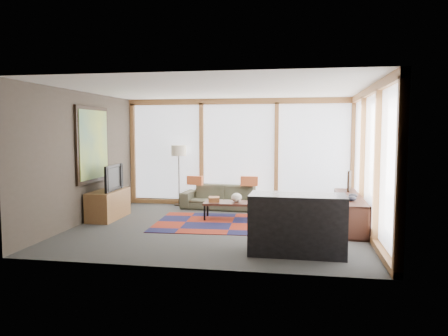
% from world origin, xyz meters
% --- Properties ---
extents(ground, '(5.50, 5.50, 0.00)m').
position_xyz_m(ground, '(0.00, 0.00, 0.00)').
color(ground, '#333230').
rests_on(ground, ground).
extents(room_envelope, '(5.52, 5.02, 2.62)m').
position_xyz_m(room_envelope, '(0.49, 0.56, 1.54)').
color(room_envelope, '#3D352B').
rests_on(room_envelope, ground).
extents(rug, '(3.11, 2.10, 0.01)m').
position_xyz_m(rug, '(0.17, 0.37, 0.01)').
color(rug, maroon).
rests_on(rug, ground).
extents(sofa, '(1.95, 0.90, 0.55)m').
position_xyz_m(sofa, '(-0.30, 1.95, 0.28)').
color(sofa, '#3E3E2E').
rests_on(sofa, ground).
extents(pillow_left, '(0.39, 0.17, 0.21)m').
position_xyz_m(pillow_left, '(-0.97, 1.95, 0.66)').
color(pillow_left, '#CD5E30').
rests_on(pillow_left, sofa).
extents(pillow_right, '(0.41, 0.13, 0.22)m').
position_xyz_m(pillow_right, '(0.32, 1.98, 0.66)').
color(pillow_right, '#CD5E30').
rests_on(pillow_right, sofa).
extents(floor_lamp, '(0.37, 0.37, 1.48)m').
position_xyz_m(floor_lamp, '(-1.45, 2.25, 0.74)').
color(floor_lamp, '#322619').
rests_on(floor_lamp, ground).
extents(coffee_table, '(1.11, 0.62, 0.36)m').
position_xyz_m(coffee_table, '(0.06, 0.79, 0.18)').
color(coffee_table, black).
rests_on(coffee_table, ground).
extents(book_stack, '(0.27, 0.32, 0.09)m').
position_xyz_m(book_stack, '(-0.28, 0.80, 0.41)').
color(book_stack, brown).
rests_on(book_stack, coffee_table).
extents(vase, '(0.26, 0.26, 0.19)m').
position_xyz_m(vase, '(0.19, 0.81, 0.45)').
color(vase, beige).
rests_on(vase, coffee_table).
extents(bookshelf, '(0.43, 2.34, 0.59)m').
position_xyz_m(bookshelf, '(2.43, 0.51, 0.29)').
color(bookshelf, black).
rests_on(bookshelf, ground).
extents(bowl_a, '(0.21, 0.21, 0.09)m').
position_xyz_m(bowl_a, '(2.38, -0.06, 0.63)').
color(bowl_a, black).
rests_on(bowl_a, bookshelf).
extents(bowl_b, '(0.17, 0.17, 0.08)m').
position_xyz_m(bowl_b, '(2.46, 0.32, 0.63)').
color(bowl_b, black).
rests_on(bowl_b, bookshelf).
extents(shelf_picture, '(0.11, 0.32, 0.42)m').
position_xyz_m(shelf_picture, '(2.48, 1.21, 0.80)').
color(shelf_picture, black).
rests_on(shelf_picture, bookshelf).
extents(tv_console, '(0.50, 1.19, 0.59)m').
position_xyz_m(tv_console, '(-2.45, 0.41, 0.30)').
color(tv_console, brown).
rests_on(tv_console, ground).
extents(television, '(0.17, 0.94, 0.54)m').
position_xyz_m(television, '(-2.40, 0.39, 0.86)').
color(television, black).
rests_on(television, tv_console).
extents(bar_counter, '(1.43, 0.69, 0.90)m').
position_xyz_m(bar_counter, '(1.45, -1.54, 0.45)').
color(bar_counter, black).
rests_on(bar_counter, ground).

